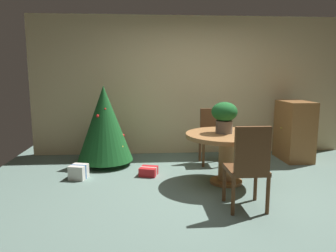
{
  "coord_description": "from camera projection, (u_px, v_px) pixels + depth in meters",
  "views": [
    {
      "loc": [
        -0.9,
        -3.95,
        1.55
      ],
      "look_at": [
        -0.59,
        0.21,
        0.86
      ],
      "focal_mm": 34.32,
      "sensor_mm": 36.0,
      "label": 1
    }
  ],
  "objects": [
    {
      "name": "ground_plane",
      "position": [
        214.0,
        193.0,
        4.2
      ],
      "size": [
        6.6,
        6.6,
        0.0
      ],
      "primitive_type": "plane",
      "color": "slate"
    },
    {
      "name": "back_wall_panel",
      "position": [
        191.0,
        86.0,
        6.16
      ],
      "size": [
        6.0,
        0.1,
        2.6
      ],
      "primitive_type": "cube",
      "color": "beige",
      "rests_on": "ground_plane"
    },
    {
      "name": "round_dining_table",
      "position": [
        227.0,
        145.0,
        4.5
      ],
      "size": [
        1.17,
        1.17,
        0.72
      ],
      "color": "#9E6B3D",
      "rests_on": "ground_plane"
    },
    {
      "name": "flower_vase",
      "position": [
        224.0,
        115.0,
        4.46
      ],
      "size": [
        0.36,
        0.36,
        0.44
      ],
      "color": "#665B51",
      "rests_on": "round_dining_table"
    },
    {
      "name": "wooden_chair_near",
      "position": [
        248.0,
        164.0,
        3.58
      ],
      "size": [
        0.43,
        0.44,
        0.99
      ],
      "color": "brown",
      "rests_on": "ground_plane"
    },
    {
      "name": "wooden_chair_far",
      "position": [
        212.0,
        132.0,
        5.52
      ],
      "size": [
        0.4,
        0.39,
        0.94
      ],
      "color": "brown",
      "rests_on": "ground_plane"
    },
    {
      "name": "holiday_tree",
      "position": [
        104.0,
        123.0,
        5.36
      ],
      "size": [
        0.93,
        0.93,
        1.35
      ],
      "color": "brown",
      "rests_on": "ground_plane"
    },
    {
      "name": "gift_box_red",
      "position": [
        149.0,
        171.0,
        4.9
      ],
      "size": [
        0.31,
        0.3,
        0.13
      ],
      "color": "red",
      "rests_on": "ground_plane"
    },
    {
      "name": "gift_box_cream",
      "position": [
        79.0,
        172.0,
        4.75
      ],
      "size": [
        0.28,
        0.29,
        0.21
      ],
      "color": "silver",
      "rests_on": "ground_plane"
    },
    {
      "name": "wooden_cabinet",
      "position": [
        294.0,
        131.0,
        5.74
      ],
      "size": [
        0.49,
        0.74,
        1.06
      ],
      "color": "brown",
      "rests_on": "ground_plane"
    },
    {
      "name": "potted_plant",
      "position": [
        233.0,
        147.0,
        5.75
      ],
      "size": [
        0.27,
        0.27,
        0.42
      ],
      "color": "#4C382D",
      "rests_on": "ground_plane"
    }
  ]
}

